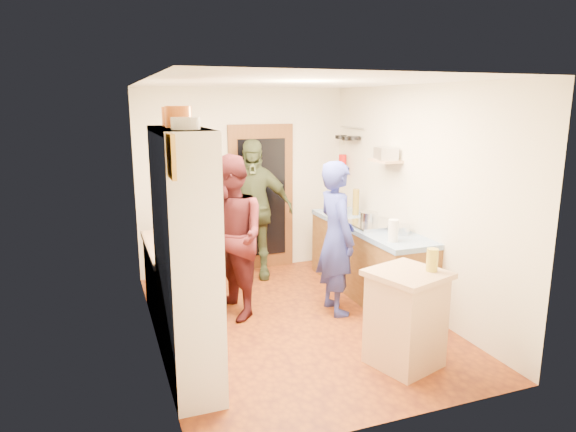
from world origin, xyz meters
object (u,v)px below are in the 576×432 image
right_counter_base (368,261)px  person_left (231,236)px  person_hob (340,238)px  person_back (253,210)px  island_base (405,321)px  hutch_body (186,259)px

right_counter_base → person_left: 1.86m
person_hob → person_back: person_back is taller
island_base → person_hob: size_ratio=0.49×
island_base → person_hob: bearing=91.0°
island_base → person_left: bearing=125.2°
island_base → person_left: (-1.20, 1.71, 0.50)m
person_left → right_counter_base: bearing=79.1°
hutch_body → person_back: size_ratio=1.14×
island_base → person_left: 2.15m
island_base → person_back: (-0.60, 2.87, 0.53)m
person_left → person_back: size_ratio=0.96×
person_left → person_hob: bearing=59.9°
island_base → person_back: size_ratio=0.45×
hutch_body → right_counter_base: bearing=27.5°
hutch_body → island_base: 2.08m
hutch_body → right_counter_base: hutch_body is taller
hutch_body → person_back: 2.74m
person_hob → person_left: (-1.18, 0.37, 0.04)m
island_base → person_left: person_left is taller
hutch_body → person_left: size_ratio=1.19×
hutch_body → island_base: size_ratio=2.56×
hutch_body → right_counter_base: size_ratio=1.00×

